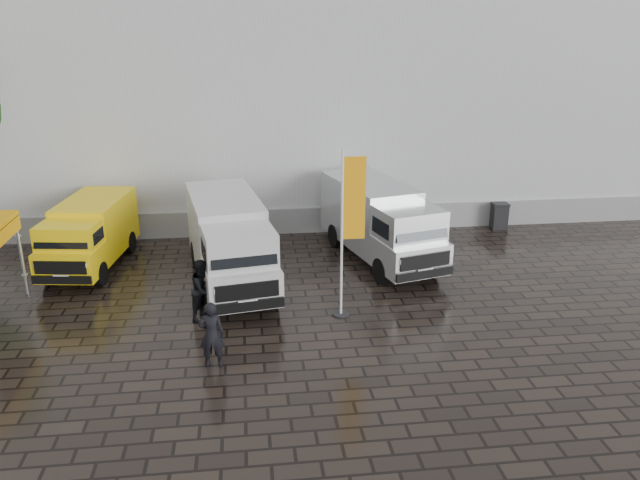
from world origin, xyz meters
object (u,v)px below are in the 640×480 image
at_px(van_silver, 380,224).
at_px(person_front, 212,335).
at_px(van_white, 230,244).
at_px(wheelie_bin, 499,216).
at_px(van_yellow, 90,236).
at_px(person_tent, 203,289).
at_px(flagpole, 349,227).

height_order(van_silver, person_front, van_silver).
xyz_separation_m(van_white, wheelie_bin, (10.63, 4.41, -0.81)).
distance_m(van_white, wheelie_bin, 11.54).
bearing_deg(wheelie_bin, person_front, -134.57).
xyz_separation_m(van_silver, wheelie_bin, (5.52, 2.88, -0.78)).
distance_m(van_silver, wheelie_bin, 6.28).
bearing_deg(wheelie_bin, van_silver, -147.70).
bearing_deg(van_white, van_silver, 7.19).
bearing_deg(wheelie_bin, van_yellow, -166.18).
height_order(wheelie_bin, person_tent, person_tent).
xyz_separation_m(van_silver, person_front, (-5.48, -6.57, -0.46)).
bearing_deg(van_silver, van_yellow, 162.51).
distance_m(van_yellow, van_white, 5.08).
bearing_deg(van_yellow, person_tent, -39.39).
bearing_deg(flagpole, wheelie_bin, 43.88).
distance_m(van_white, van_silver, 5.33).
distance_m(van_white, person_tent, 2.52).
xyz_separation_m(person_front, person_tent, (-0.35, 2.66, 0.03)).
bearing_deg(person_front, wheelie_bin, -136.77).
relative_size(van_yellow, person_front, 2.84).
height_order(van_yellow, van_silver, van_silver).
relative_size(van_silver, person_front, 3.57).
xyz_separation_m(van_white, flagpole, (3.30, -2.64, 1.30)).
height_order(van_silver, person_tent, van_silver).
bearing_deg(van_silver, flagpole, -128.36).
relative_size(van_yellow, wheelie_bin, 4.62).
relative_size(van_silver, wheelie_bin, 5.81).
distance_m(flagpole, person_front, 4.73).
height_order(van_white, person_front, van_white).
relative_size(van_yellow, person_tent, 2.76).
relative_size(wheelie_bin, person_front, 0.61).
relative_size(van_yellow, van_silver, 0.80).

